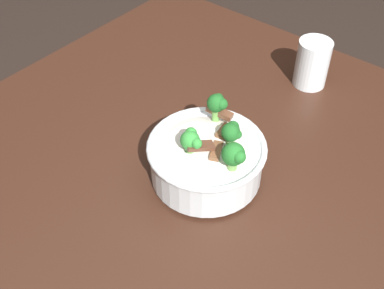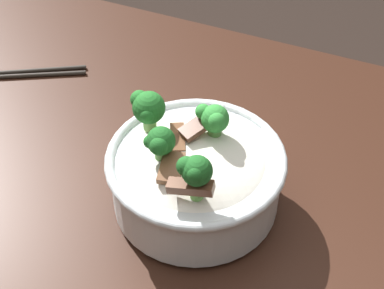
{
  "view_description": "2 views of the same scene",
  "coord_description": "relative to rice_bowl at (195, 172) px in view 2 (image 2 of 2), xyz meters",
  "views": [
    {
      "loc": [
        0.38,
        -0.6,
        1.51
      ],
      "look_at": [
        -0.05,
        -0.07,
        0.86
      ],
      "focal_mm": 45.65,
      "sensor_mm": 36.0,
      "label": 1
    },
    {
      "loc": [
        -0.21,
        0.39,
        1.41
      ],
      "look_at": [
        0.01,
        -0.11,
        0.89
      ],
      "focal_mm": 56.52,
      "sensor_mm": 36.0,
      "label": 2
    }
  ],
  "objects": [
    {
      "name": "rice_bowl",
      "position": [
        0.0,
        0.0,
        0.0
      ],
      "size": [
        0.22,
        0.22,
        0.15
      ],
      "color": "silver",
      "rests_on": "dining_table"
    },
    {
      "name": "chopsticks_pair",
      "position": [
        0.37,
        -0.14,
        -0.06
      ],
      "size": [
        0.2,
        0.12,
        0.01
      ],
      "color": "#28231E",
      "rests_on": "dining_table"
    }
  ]
}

